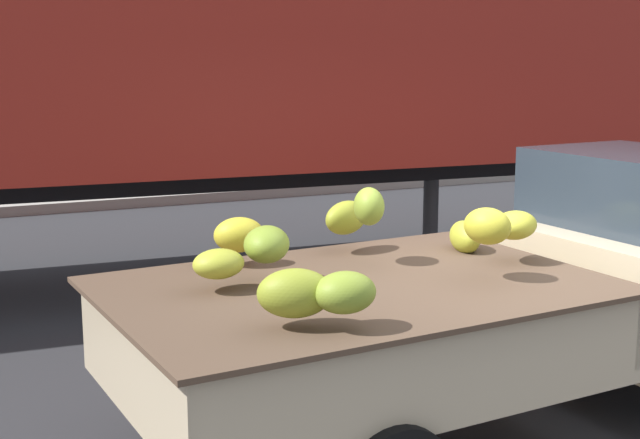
# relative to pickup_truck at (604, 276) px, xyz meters

# --- Properties ---
(ground) EXTENTS (220.00, 220.00, 0.00)m
(ground) POSITION_rel_pickup_truck_xyz_m (-0.79, -0.35, -0.88)
(ground) COLOR #28282B
(curb_strip) EXTENTS (80.00, 0.80, 0.16)m
(curb_strip) POSITION_rel_pickup_truck_xyz_m (-0.79, 9.42, -0.80)
(curb_strip) COLOR gray
(curb_strip) RESTS_ON ground
(pickup_truck) EXTENTS (5.08, 2.23, 1.70)m
(pickup_truck) POSITION_rel_pickup_truck_xyz_m (0.00, 0.00, 0.00)
(pickup_truck) COLOR #CCB793
(pickup_truck) RESTS_ON ground
(semi_trailer) EXTENTS (12.13, 3.26, 3.95)m
(semi_trailer) POSITION_rel_pickup_truck_xyz_m (-2.11, 4.45, 1.66)
(semi_trailer) COLOR maroon
(semi_trailer) RESTS_ON ground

